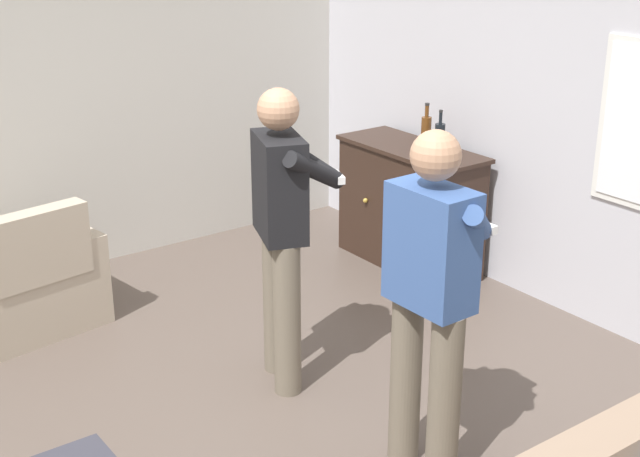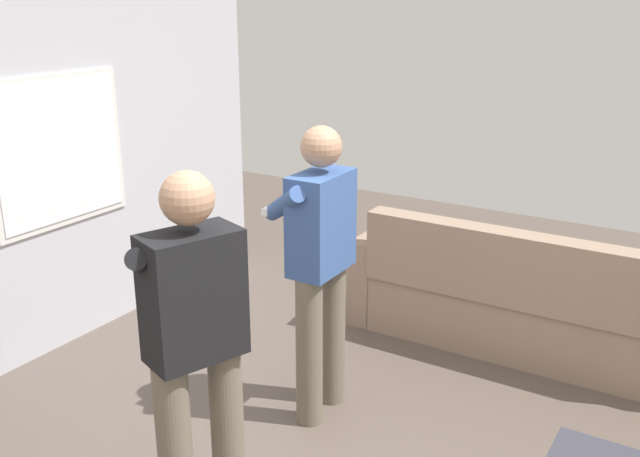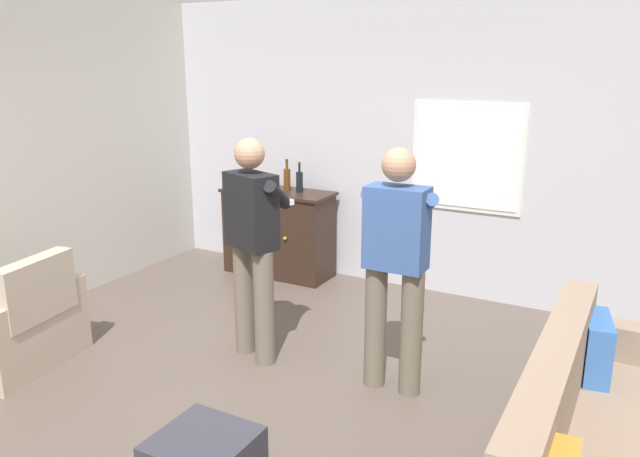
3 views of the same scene
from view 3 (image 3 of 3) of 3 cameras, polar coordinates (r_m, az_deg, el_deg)
The scene contains 9 objects.
ground at distance 4.34m, azimuth -6.60°, elevation -15.59°, with size 10.40×10.40×0.00m, color brown.
wall_back_with_window at distance 6.13m, azimuth 7.66°, elevation 7.47°, with size 5.20×0.15×2.80m.
couch at distance 3.47m, azimuth 22.63°, elevation -18.68°, with size 0.57×2.35×0.90m.
armchair at distance 5.18m, azimuth -25.92°, elevation -8.20°, with size 0.76×0.96×0.85m.
sideboard_cabinet at distance 6.55m, azimuth -3.82°, elevation -0.37°, with size 1.17×0.49×0.90m.
bottle_wine_green at distance 6.33m, azimuth -1.89°, elevation 4.34°, with size 0.07×0.07×0.31m.
bottle_liquor_amber at distance 6.43m, azimuth -3.03°, elevation 4.58°, with size 0.07×0.07×0.32m.
person_standing_left at distance 4.60m, azimuth -6.12°, elevation -0.98°, with size 0.52×0.52×1.68m.
person_standing_right at distance 4.15m, azimuth 6.97°, elevation -2.82°, with size 0.56×0.48×1.68m.
Camera 3 is at (2.19, -3.01, 2.22)m, focal length 35.00 mm.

